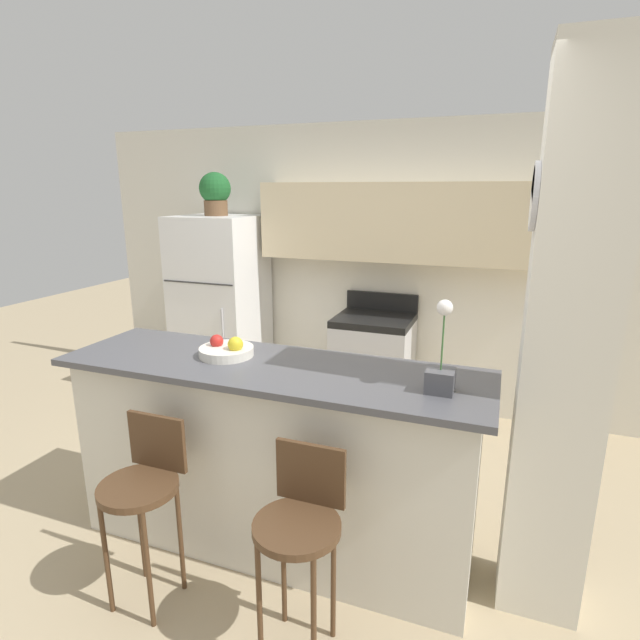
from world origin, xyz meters
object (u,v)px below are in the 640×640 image
bar_stool_left (144,486)px  orchid_vase (441,368)px  bar_stool_right (300,524)px  stove_range (373,365)px  potted_plant_on_fridge (215,192)px  fruit_bowl (227,350)px  refrigerator (221,309)px

bar_stool_left → orchid_vase: bearing=21.3°
bar_stool_right → orchid_vase: 0.91m
stove_range → bar_stool_right: stove_range is taller
stove_range → orchid_vase: bearing=-67.5°
bar_stool_right → potted_plant_on_fridge: size_ratio=2.42×
bar_stool_left → bar_stool_right: size_ratio=1.00×
orchid_vase → fruit_bowl: orchid_vase is taller
bar_stool_right → orchid_vase: size_ratio=2.17×
bar_stool_left → fruit_bowl: bearing=78.5°
bar_stool_right → potted_plant_on_fridge: potted_plant_on_fridge is taller
bar_stool_left → bar_stool_right: same height
refrigerator → stove_range: (1.48, 0.08, -0.41)m
bar_stool_left → refrigerator: bearing=112.9°
bar_stool_left → bar_stool_right: 0.81m
stove_range → bar_stool_right: 2.44m
fruit_bowl → orchid_vase: bearing=-4.8°
stove_range → potted_plant_on_fridge: bearing=-177.0°
bar_stool_right → refrigerator: bearing=127.5°
stove_range → bar_stool_left: 2.47m
stove_range → bar_stool_right: (0.31, -2.42, 0.15)m
stove_range → orchid_vase: orchid_vase is taller
orchid_vase → potted_plant_on_fridge: bearing=141.0°
refrigerator → stove_range: refrigerator is taller
refrigerator → fruit_bowl: bearing=-57.5°
stove_range → fruit_bowl: bearing=-101.6°
fruit_bowl → potted_plant_on_fridge: bearing=122.5°
bar_stool_left → potted_plant_on_fridge: (-0.99, 2.34, 1.34)m
bar_stool_right → fruit_bowl: (-0.68, 0.60, 0.51)m
stove_range → bar_stool_left: (-0.49, -2.42, 0.15)m
bar_stool_right → fruit_bowl: size_ratio=3.11×
bar_stool_right → potted_plant_on_fridge: bearing=127.5°
stove_range → bar_stool_right: size_ratio=1.15×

